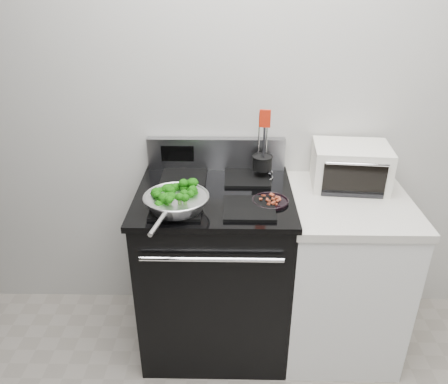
{
  "coord_description": "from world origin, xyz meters",
  "views": [
    {
      "loc": [
        -0.22,
        -0.55,
        1.94
      ],
      "look_at": [
        -0.25,
        1.36,
        0.98
      ],
      "focal_mm": 35.0,
      "sensor_mm": 36.0,
      "label": 1
    }
  ],
  "objects_px": {
    "gas_range": "(215,267)",
    "bacon_plate": "(270,199)",
    "skillet": "(176,201)",
    "utensil_holder": "(262,166)",
    "toaster_oven": "(350,166)"
  },
  "relations": [
    {
      "from": "gas_range",
      "to": "bacon_plate",
      "type": "relative_size",
      "value": 6.37
    },
    {
      "from": "gas_range",
      "to": "bacon_plate",
      "type": "height_order",
      "value": "gas_range"
    },
    {
      "from": "gas_range",
      "to": "toaster_oven",
      "type": "xyz_separation_m",
      "value": [
        0.71,
        0.16,
        0.54
      ]
    },
    {
      "from": "gas_range",
      "to": "skillet",
      "type": "relative_size",
      "value": 2.36
    },
    {
      "from": "bacon_plate",
      "to": "toaster_oven",
      "type": "xyz_separation_m",
      "value": [
        0.44,
        0.26,
        0.06
      ]
    },
    {
      "from": "skillet",
      "to": "toaster_oven",
      "type": "distance_m",
      "value": 0.95
    },
    {
      "from": "skillet",
      "to": "bacon_plate",
      "type": "distance_m",
      "value": 0.45
    },
    {
      "from": "gas_range",
      "to": "utensil_holder",
      "type": "height_order",
      "value": "utensil_holder"
    },
    {
      "from": "skillet",
      "to": "bacon_plate",
      "type": "relative_size",
      "value": 2.7
    },
    {
      "from": "skillet",
      "to": "toaster_oven",
      "type": "xyz_separation_m",
      "value": [
        0.88,
        0.35,
        0.03
      ]
    },
    {
      "from": "gas_range",
      "to": "bacon_plate",
      "type": "bearing_deg",
      "value": -20.41
    },
    {
      "from": "bacon_plate",
      "to": "toaster_oven",
      "type": "distance_m",
      "value": 0.51
    },
    {
      "from": "skillet",
      "to": "bacon_plate",
      "type": "bearing_deg",
      "value": 23.15
    },
    {
      "from": "skillet",
      "to": "utensil_holder",
      "type": "xyz_separation_m",
      "value": [
        0.42,
        0.37,
        0.02
      ]
    },
    {
      "from": "skillet",
      "to": "utensil_holder",
      "type": "relative_size",
      "value": 1.26
    }
  ]
}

